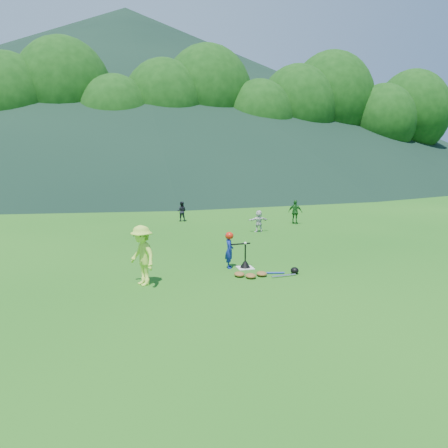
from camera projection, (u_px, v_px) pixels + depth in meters
name	position (u px, v px, depth m)	size (l,w,h in m)	color
ground	(245.00, 268.00, 12.61)	(120.00, 120.00, 0.00)	#185914
home_plate	(245.00, 268.00, 12.61)	(0.45, 0.45, 0.02)	silver
baseball	(245.00, 243.00, 12.50)	(0.08, 0.08, 0.08)	white
batter_child	(229.00, 250.00, 12.57)	(0.38, 0.25, 1.03)	navy
adult_coach	(142.00, 255.00, 10.89)	(0.98, 0.56, 1.52)	#B6E744
fielder_b	(182.00, 211.00, 21.28)	(0.47, 0.37, 0.97)	black
fielder_c	(295.00, 212.00, 20.39)	(0.66, 0.28, 1.13)	#1C5D1D
fielder_d	(259.00, 221.00, 18.37)	(0.86, 0.27, 0.92)	silver
batting_tee	(245.00, 264.00, 12.59)	(0.30, 0.30, 0.68)	black
batter_gear	(230.00, 236.00, 12.50)	(0.73, 0.26, 0.39)	red
equipment_pile	(262.00, 274.00, 11.78)	(1.80, 0.56, 0.19)	olive
outfield_fence	(155.00, 182.00, 39.30)	(70.07, 0.08, 1.33)	gray
tree_line	(150.00, 104.00, 43.72)	(70.04, 11.40, 14.82)	#382314
distant_hills	(89.00, 94.00, 86.66)	(155.00, 140.00, 32.00)	black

